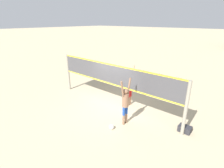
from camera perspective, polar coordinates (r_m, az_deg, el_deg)
The scene contains 6 objects.
ground_plane at distance 9.56m, azimuth 0.00°, elevation -7.24°, with size 200.00×200.00×0.00m, color #C6B28C.
volleyball_net at distance 8.94m, azimuth 0.00°, elevation 1.87°, with size 7.73×0.14×2.34m.
player_spiker at distance 7.59m, azimuth 4.40°, elevation -5.64°, with size 0.28×0.70×2.10m.
player_blocker at distance 9.28m, azimuth 5.85°, elevation -0.40°, with size 0.28×0.71×2.19m.
volleyball at distance 7.69m, azimuth -0.16°, elevation -13.81°, with size 0.21×0.21×0.21m.
gear_bag at distance 8.11m, azimuth 22.68°, elevation -13.37°, with size 0.51×0.36×0.26m.
Camera 1 is at (5.58, -6.40, 4.41)m, focal length 28.00 mm.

